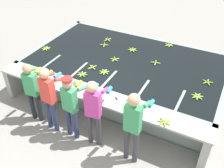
{
  "coord_description": "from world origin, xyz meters",
  "views": [
    {
      "loc": [
        2.5,
        -3.69,
        4.58
      ],
      "look_at": [
        0.0,
        1.12,
        0.6
      ],
      "focal_mm": 42.0,
      "sensor_mm": 36.0,
      "label": 1
    }
  ],
  "objects_px": {
    "banana_bunch_floating_0": "(46,48)",
    "banana_bunch_ledge_0": "(33,75)",
    "worker_1": "(49,94)",
    "banana_bunch_floating_11": "(104,72)",
    "banana_bunch_floating_3": "(92,67)",
    "banana_bunch_ledge_1": "(164,122)",
    "worker_0": "(33,88)",
    "banana_bunch_floating_5": "(104,45)",
    "banana_bunch_floating_7": "(169,45)",
    "banana_bunch_floating_4": "(207,82)",
    "banana_bunch_floating_9": "(82,74)",
    "worker_4": "(133,122)",
    "banana_bunch_floating_1": "(155,63)",
    "banana_bunch_floating_2": "(108,40)",
    "worker_2": "(71,102)",
    "banana_bunch_floating_8": "(115,59)",
    "banana_bunch_floating_6": "(132,50)",
    "worker_3": "(94,108)",
    "banana_bunch_floating_10": "(197,96)",
    "knife_0": "(117,100)"
  },
  "relations": [
    {
      "from": "worker_4",
      "to": "banana_bunch_floating_5",
      "type": "xyz_separation_m",
      "value": [
        -2.17,
        2.78,
        -0.18
      ]
    },
    {
      "from": "banana_bunch_floating_10",
      "to": "banana_bunch_floating_4",
      "type": "bearing_deg",
      "value": 82.06
    },
    {
      "from": "worker_2",
      "to": "worker_4",
      "type": "distance_m",
      "value": 1.44
    },
    {
      "from": "banana_bunch_floating_0",
      "to": "banana_bunch_floating_9",
      "type": "bearing_deg",
      "value": -21.19
    },
    {
      "from": "worker_0",
      "to": "banana_bunch_floating_5",
      "type": "distance_m",
      "value": 2.74
    },
    {
      "from": "worker_4",
      "to": "banana_bunch_floating_0",
      "type": "relative_size",
      "value": 6.25
    },
    {
      "from": "banana_bunch_floating_7",
      "to": "knife_0",
      "type": "xyz_separation_m",
      "value": [
        -0.21,
        -3.04,
        -0.01
      ]
    },
    {
      "from": "banana_bunch_floating_0",
      "to": "banana_bunch_ledge_0",
      "type": "height_order",
      "value": "banana_bunch_ledge_0"
    },
    {
      "from": "worker_2",
      "to": "banana_bunch_floating_7",
      "type": "bearing_deg",
      "value": 74.64
    },
    {
      "from": "worker_3",
      "to": "banana_bunch_floating_6",
      "type": "height_order",
      "value": "worker_3"
    },
    {
      "from": "banana_bunch_floating_0",
      "to": "banana_bunch_floating_3",
      "type": "distance_m",
      "value": 1.76
    },
    {
      "from": "banana_bunch_floating_3",
      "to": "knife_0",
      "type": "xyz_separation_m",
      "value": [
        1.19,
        -0.91,
        -0.01
      ]
    },
    {
      "from": "worker_4",
      "to": "banana_bunch_floating_10",
      "type": "relative_size",
      "value": 6.23
    },
    {
      "from": "banana_bunch_floating_3",
      "to": "banana_bunch_floating_5",
      "type": "bearing_deg",
      "value": 104.85
    },
    {
      "from": "worker_0",
      "to": "worker_4",
      "type": "xyz_separation_m",
      "value": [
        2.55,
        -0.07,
        0.11
      ]
    },
    {
      "from": "worker_2",
      "to": "banana_bunch_ledge_0",
      "type": "relative_size",
      "value": 5.88
    },
    {
      "from": "banana_bunch_floating_8",
      "to": "banana_bunch_floating_6",
      "type": "bearing_deg",
      "value": 73.61
    },
    {
      "from": "banana_bunch_floating_0",
      "to": "banana_bunch_floating_7",
      "type": "xyz_separation_m",
      "value": [
        3.14,
        1.88,
        0.0
      ]
    },
    {
      "from": "worker_3",
      "to": "banana_bunch_floating_7",
      "type": "bearing_deg",
      "value": 82.68
    },
    {
      "from": "banana_bunch_ledge_0",
      "to": "banana_bunch_floating_8",
      "type": "bearing_deg",
      "value": 47.94
    },
    {
      "from": "worker_0",
      "to": "banana_bunch_floating_9",
      "type": "height_order",
      "value": "worker_0"
    },
    {
      "from": "banana_bunch_ledge_0",
      "to": "banana_bunch_floating_10",
      "type": "bearing_deg",
      "value": 15.14
    },
    {
      "from": "knife_0",
      "to": "worker_3",
      "type": "bearing_deg",
      "value": -113.16
    },
    {
      "from": "banana_bunch_floating_8",
      "to": "banana_bunch_floating_1",
      "type": "bearing_deg",
      "value": 18.16
    },
    {
      "from": "banana_bunch_floating_3",
      "to": "banana_bunch_floating_4",
      "type": "distance_m",
      "value": 2.9
    },
    {
      "from": "banana_bunch_floating_5",
      "to": "banana_bunch_floating_6",
      "type": "relative_size",
      "value": 0.98
    },
    {
      "from": "worker_2",
      "to": "banana_bunch_floating_8",
      "type": "xyz_separation_m",
      "value": [
        -0.06,
        2.17,
        -0.1
      ]
    },
    {
      "from": "banana_bunch_floating_0",
      "to": "banana_bunch_floating_9",
      "type": "relative_size",
      "value": 1.0
    },
    {
      "from": "worker_1",
      "to": "banana_bunch_ledge_1",
      "type": "distance_m",
      "value": 2.52
    },
    {
      "from": "banana_bunch_floating_2",
      "to": "banana_bunch_floating_9",
      "type": "xyz_separation_m",
      "value": [
        0.34,
        -1.99,
        -0.0
      ]
    },
    {
      "from": "banana_bunch_floating_0",
      "to": "banana_bunch_floating_3",
      "type": "xyz_separation_m",
      "value": [
        1.74,
        -0.25,
        0.0
      ]
    },
    {
      "from": "banana_bunch_floating_2",
      "to": "banana_bunch_floating_9",
      "type": "height_order",
      "value": "same"
    },
    {
      "from": "banana_bunch_floating_1",
      "to": "banana_bunch_floating_10",
      "type": "relative_size",
      "value": 1.0
    },
    {
      "from": "worker_3",
      "to": "worker_0",
      "type": "bearing_deg",
      "value": 179.42
    },
    {
      "from": "banana_bunch_floating_0",
      "to": "banana_bunch_floating_5",
      "type": "relative_size",
      "value": 1.02
    },
    {
      "from": "banana_bunch_floating_1",
      "to": "banana_bunch_floating_2",
      "type": "relative_size",
      "value": 1.06
    },
    {
      "from": "banana_bunch_floating_6",
      "to": "banana_bunch_floating_9",
      "type": "distance_m",
      "value": 1.85
    },
    {
      "from": "banana_bunch_floating_4",
      "to": "banana_bunch_floating_9",
      "type": "xyz_separation_m",
      "value": [
        -2.87,
        -1.11,
        -0.0
      ]
    },
    {
      "from": "banana_bunch_floating_0",
      "to": "banana_bunch_floating_7",
      "type": "distance_m",
      "value": 3.66
    },
    {
      "from": "banana_bunch_floating_3",
      "to": "banana_bunch_floating_4",
      "type": "height_order",
      "value": "same"
    },
    {
      "from": "banana_bunch_floating_7",
      "to": "banana_bunch_floating_8",
      "type": "distance_m",
      "value": 1.84
    },
    {
      "from": "worker_0",
      "to": "knife_0",
      "type": "xyz_separation_m",
      "value": [
        1.9,
        0.57,
        -0.08
      ]
    },
    {
      "from": "banana_bunch_ledge_0",
      "to": "banana_bunch_floating_4",
      "type": "bearing_deg",
      "value": 23.39
    },
    {
      "from": "banana_bunch_floating_2",
      "to": "banana_bunch_ledge_0",
      "type": "relative_size",
      "value": 0.96
    },
    {
      "from": "banana_bunch_floating_3",
      "to": "banana_bunch_ledge_1",
      "type": "height_order",
      "value": "banana_bunch_ledge_1"
    },
    {
      "from": "worker_1",
      "to": "banana_bunch_floating_0",
      "type": "bearing_deg",
      "value": 131.14
    },
    {
      "from": "worker_1",
      "to": "banana_bunch_floating_5",
      "type": "distance_m",
      "value": 2.81
    },
    {
      "from": "worker_1",
      "to": "banana_bunch_floating_11",
      "type": "height_order",
      "value": "worker_1"
    },
    {
      "from": "banana_bunch_floating_3",
      "to": "banana_bunch_floating_7",
      "type": "height_order",
      "value": "same"
    },
    {
      "from": "banana_bunch_floating_5",
      "to": "banana_bunch_ledge_0",
      "type": "height_order",
      "value": "banana_bunch_ledge_0"
    }
  ]
}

